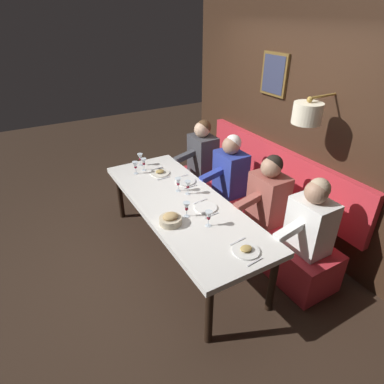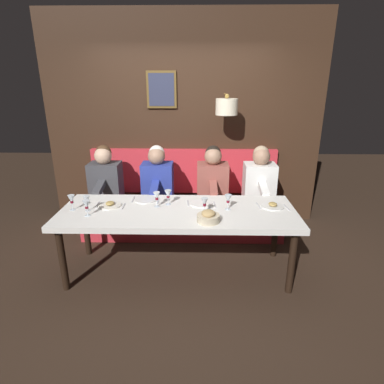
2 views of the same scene
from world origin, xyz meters
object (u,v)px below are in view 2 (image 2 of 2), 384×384
object	(u,v)px
wine_glass_1	(72,200)
wine_glass_4	(87,200)
wine_glass_3	(228,199)
bread_bowl	(208,217)
dining_table	(178,215)
diner_nearest	(260,179)
wine_glass_5	(205,203)
wine_glass_6	(86,205)
diner_middle	(157,178)
wine_glass_2	(157,196)
diner_near	(213,178)
wine_glass_0	(168,194)
diner_far	(105,178)

from	to	relation	value
wine_glass_1	wine_glass_4	size ratio (longest dim) A/B	1.00
wine_glass_3	wine_glass_4	world-z (taller)	same
wine_glass_4	bread_bowl	xyz separation A→B (m)	(-0.24, -1.24, -0.07)
dining_table	wine_glass_1	xyz separation A→B (m)	(-0.03, 1.10, 0.18)
diner_nearest	wine_glass_5	xyz separation A→B (m)	(-0.97, 0.73, 0.04)
wine_glass_3	wine_glass_6	xyz separation A→B (m)	(-0.19, 1.41, 0.00)
diner_middle	wine_glass_6	bearing A→B (deg)	151.67
wine_glass_5	diner_middle	bearing A→B (deg)	31.65
wine_glass_3	wine_glass_5	distance (m)	0.27
wine_glass_2	wine_glass_6	world-z (taller)	same
dining_table	wine_glass_2	distance (m)	0.30
diner_nearest	wine_glass_2	size ratio (longest dim) A/B	4.82
wine_glass_3	wine_glass_5	bearing A→B (deg)	113.04
bread_bowl	wine_glass_1	bearing A→B (deg)	79.65
diner_middle	wine_glass_4	distance (m)	1.11
diner_near	diner_middle	world-z (taller)	same
diner_near	wine_glass_2	size ratio (longest dim) A/B	4.82
diner_near	wine_glass_5	distance (m)	0.98
dining_table	wine_glass_5	bearing A→B (deg)	-107.40
wine_glass_0	bread_bowl	distance (m)	0.61
wine_glass_2	wine_glass_3	distance (m)	0.75
bread_bowl	wine_glass_0	bearing A→B (deg)	44.45
wine_glass_0	wine_glass_5	world-z (taller)	same
diner_nearest	diner_middle	size ratio (longest dim) A/B	1.00
diner_nearest	diner_far	bearing A→B (deg)	90.00
diner_middle	wine_glass_5	bearing A→B (deg)	-148.35
wine_glass_0	wine_glass_3	world-z (taller)	same
wine_glass_3	wine_glass_5	world-z (taller)	same
wine_glass_4	bread_bowl	bearing A→B (deg)	-100.91
diner_middle	wine_glass_3	size ratio (longest dim) A/B	4.82
diner_nearest	diner_near	xyz separation A→B (m)	(0.00, 0.61, 0.00)
wine_glass_3	diner_middle	bearing A→B (deg)	44.30
wine_glass_5	wine_glass_3	bearing A→B (deg)	-66.96
wine_glass_1	diner_middle	bearing A→B (deg)	-40.39
diner_far	wine_glass_0	size ratio (longest dim) A/B	4.82
diner_near	diner_far	size ratio (longest dim) A/B	1.00
wine_glass_5	wine_glass_2	bearing A→B (deg)	71.39
diner_nearest	wine_glass_1	world-z (taller)	diner_nearest
diner_middle	wine_glass_4	bearing A→B (deg)	146.65
diner_near	wine_glass_1	world-z (taller)	diner_near
diner_nearest	wine_glass_0	xyz separation A→B (m)	(-0.74, 1.12, 0.04)
diner_nearest	wine_glass_4	xyz separation A→B (m)	(-0.93, 1.94, 0.04)
diner_near	wine_glass_6	distance (m)	1.67
diner_middle	wine_glass_4	size ratio (longest dim) A/B	4.82
diner_nearest	bread_bowl	world-z (taller)	diner_nearest
diner_far	wine_glass_2	distance (m)	1.11
dining_table	diner_far	world-z (taller)	diner_far
wine_glass_3	wine_glass_1	bearing A→B (deg)	91.64
wine_glass_1	wine_glass_2	world-z (taller)	same
wine_glass_2	diner_near	bearing A→B (deg)	-38.03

